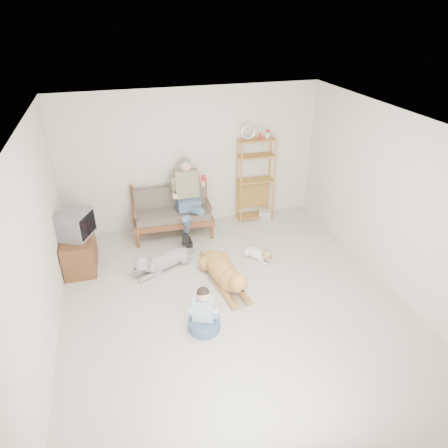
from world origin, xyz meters
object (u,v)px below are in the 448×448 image
object	(u,v)px
loveseat	(172,211)
golden_retriever	(225,273)
etagere	(255,179)
tv_stand	(79,252)

from	to	relation	value
loveseat	golden_retriever	distance (m)	1.94
golden_retriever	etagere	bearing A→B (deg)	51.88
loveseat	etagere	xyz separation A→B (m)	(1.76, 0.20, 0.39)
loveseat	tv_stand	xyz separation A→B (m)	(-1.71, -0.69, -0.19)
tv_stand	golden_retriever	bearing A→B (deg)	-25.91
tv_stand	golden_retriever	world-z (taller)	tv_stand
loveseat	tv_stand	distance (m)	1.85
tv_stand	golden_retriever	xyz separation A→B (m)	(2.24, -1.15, -0.09)
loveseat	golden_retriever	xyz separation A→B (m)	(0.53, -1.85, -0.28)
loveseat	golden_retriever	world-z (taller)	loveseat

